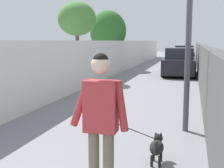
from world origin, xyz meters
TOP-DOWN VIEW (x-y plane):
  - ground_plane at (14.00, 0.00)m, footprint 80.00×80.00m
  - wall_left at (12.00, 2.42)m, footprint 48.00×0.30m
  - fence_right at (12.00, -2.42)m, footprint 48.00×0.30m
  - tree_left_near at (13.00, 3.48)m, footprint 1.84×1.84m
  - tree_left_mid at (19.00, 3.63)m, footprint 2.45×2.45m
  - person_skateboarder at (2.47, -0.96)m, footprint 0.23×0.71m
  - dog at (3.81, -1.47)m, footprint 1.65×0.63m
  - car_near at (16.72, -1.27)m, footprint 4.39×1.80m
  - car_far at (25.63, -1.27)m, footprint 4.00×1.80m

SIDE VIEW (x-z plane):
  - ground_plane at x=14.00m, z-range 0.00..0.00m
  - dog at x=3.81m, z-range -0.25..0.80m
  - car_far at x=25.63m, z-range -0.06..1.48m
  - car_near at x=16.72m, z-range -0.05..1.49m
  - fence_right at x=12.00m, z-range 0.00..1.74m
  - wall_left at x=12.00m, z-range 0.00..1.94m
  - person_skateboarder at x=2.47m, z-range 0.23..1.94m
  - tree_left_mid at x=19.00m, z-range 0.61..4.57m
  - tree_left_near at x=13.00m, z-range 1.06..4.85m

